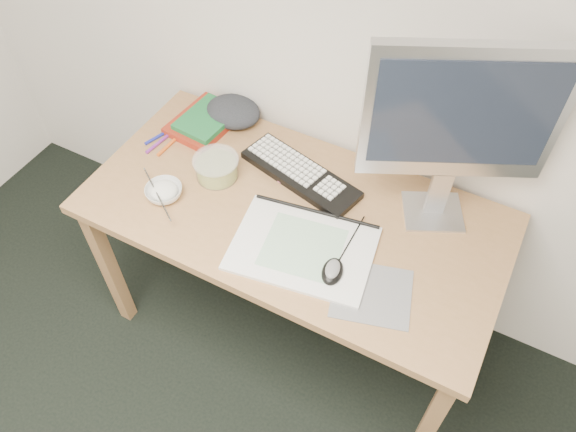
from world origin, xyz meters
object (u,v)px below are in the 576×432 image
object	(u,v)px
desk	(293,226)
rice_bowl	(164,192)
keyboard	(301,175)
monitor	(461,119)
sketchpad	(303,248)

from	to	relation	value
desk	rice_bowl	world-z (taller)	rice_bowl
keyboard	rice_bowl	bearing A→B (deg)	-126.87
monitor	rice_bowl	size ratio (longest dim) A/B	5.11
desk	rice_bowl	bearing A→B (deg)	-160.46
monitor	keyboard	bearing A→B (deg)	161.90
keyboard	rice_bowl	distance (m)	0.47
sketchpad	monitor	xyz separation A→B (m)	(0.31, 0.34, 0.39)
desk	monitor	distance (m)	0.67
keyboard	sketchpad	bearing A→B (deg)	-47.25
sketchpad	monitor	distance (m)	0.60
keyboard	rice_bowl	size ratio (longest dim) A/B	3.55
rice_bowl	sketchpad	bearing A→B (deg)	2.08
desk	rice_bowl	xyz separation A→B (m)	(-0.41, -0.15, 0.10)
sketchpad	keyboard	size ratio (longest dim) A/B	0.98
rice_bowl	desk	bearing A→B (deg)	19.54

